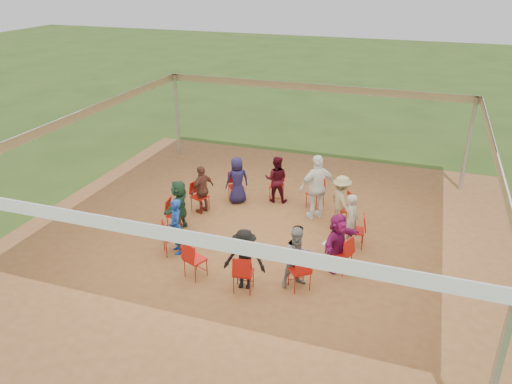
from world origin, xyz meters
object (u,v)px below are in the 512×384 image
(chair_6, at_px, (200,197))
(chair_10, at_px, (243,273))
(chair_7, at_px, (176,214))
(person_seated_2, at_px, (341,201))
(person_seated_7, at_px, (176,227))
(person_seated_3, at_px, (276,179))
(standing_person, at_px, (317,187))
(chair_1, at_px, (356,231))
(person_seated_0, at_px, (338,242))
(person_seated_6, at_px, (179,206))
(person_seated_5, at_px, (202,189))
(chair_11, at_px, (300,271))
(chair_0, at_px, (341,254))
(chair_3, at_px, (315,193))
(chair_4, at_px, (277,186))
(person_seated_9, at_px, (298,257))
(chair_5, at_px, (236,187))
(chair_9, at_px, (195,260))
(person_seated_1, at_px, (352,221))
(chair_2, at_px, (344,209))
(person_seated_8, at_px, (244,259))
(chair_8, at_px, (172,237))
(cable_coil, at_px, (298,228))
(person_seated_4, at_px, (237,180))

(chair_6, xyz_separation_m, chair_10, (2.56, -3.25, 0.00))
(chair_7, relative_size, chair_10, 1.00)
(person_seated_2, relative_size, person_seated_7, 1.00)
(person_seated_3, height_order, standing_person, standing_person)
(chair_1, xyz_separation_m, person_seated_2, (-0.58, 1.06, 0.27))
(person_seated_0, bearing_deg, person_seated_6, 105.00)
(person_seated_5, relative_size, standing_person, 0.76)
(standing_person, bearing_deg, person_seated_7, 5.39)
(chair_11, height_order, person_seated_2, person_seated_2)
(chair_0, bearing_deg, chair_3, 45.00)
(chair_4, relative_size, chair_6, 1.00)
(chair_11, bearing_deg, chair_10, 165.00)
(person_seated_3, bearing_deg, chair_7, 43.52)
(chair_3, relative_size, person_seated_3, 0.63)
(person_seated_7, distance_m, person_seated_9, 3.20)
(chair_5, bearing_deg, person_seated_6, 32.56)
(person_seated_0, bearing_deg, person_seated_7, 120.00)
(chair_9, bearing_deg, person_seated_1, 60.85)
(person_seated_0, bearing_deg, chair_2, 27.44)
(chair_0, relative_size, person_seated_7, 0.63)
(person_seated_6, height_order, person_seated_8, same)
(standing_person, bearing_deg, chair_2, 133.99)
(chair_7, distance_m, person_seated_8, 3.30)
(chair_1, xyz_separation_m, person_seated_7, (-4.14, -1.74, 0.27))
(person_seated_1, bearing_deg, chair_11, 152.56)
(chair_7, relative_size, chair_8, 1.00)
(chair_0, bearing_deg, person_seated_2, 32.56)
(chair_11, bearing_deg, person_seated_6, 119.15)
(chair_5, bearing_deg, person_seated_3, 159.50)
(person_seated_8, height_order, cable_coil, person_seated_8)
(chair_11, xyz_separation_m, person_seated_8, (-1.15, -0.37, 0.27))
(cable_coil, bearing_deg, person_seated_7, -140.06)
(chair_0, relative_size, person_seated_2, 0.63)
(chair_6, bearing_deg, standing_person, 123.25)
(person_seated_0, bearing_deg, chair_6, 90.00)
(chair_2, distance_m, chair_6, 4.13)
(chair_9, height_order, person_seated_4, person_seated_4)
(chair_5, height_order, person_seated_7, person_seated_7)
(chair_3, relative_size, person_seated_9, 0.63)
(chair_2, bearing_deg, chair_5, 45.00)
(person_seated_1, xyz_separation_m, standing_person, (-1.17, 1.23, 0.23))
(chair_2, xyz_separation_m, person_seated_9, (-0.47, -3.26, 0.27))
(chair_1, bearing_deg, person_seated_9, 147.44)
(person_seated_7, bearing_deg, chair_9, 9.50)
(chair_11, bearing_deg, person_seated_3, 75.40)
(chair_3, distance_m, person_seated_8, 4.50)
(chair_1, bearing_deg, chair_6, 75.00)
(chair_0, relative_size, standing_person, 0.48)
(chair_4, distance_m, person_seated_6, 3.30)
(chair_6, relative_size, person_seated_2, 0.63)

